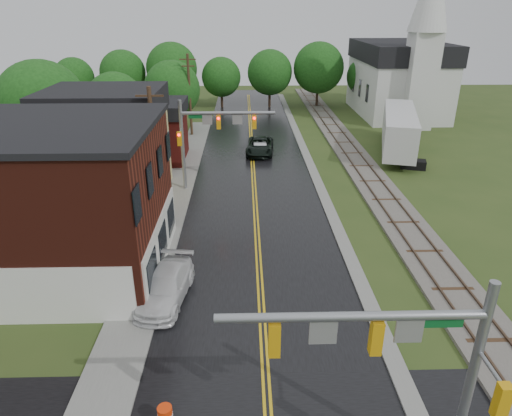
{
  "coord_description": "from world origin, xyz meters",
  "views": [
    {
      "loc": [
        -0.76,
        -7.68,
        13.62
      ],
      "look_at": [
        -0.16,
        15.17,
        3.5
      ],
      "focal_mm": 32.0,
      "sensor_mm": 36.0,
      "label": 1
    }
  ],
  "objects_px": {
    "tree_left_b": "(44,107)",
    "tree_left_c": "(117,103)",
    "traffic_signal_near": "(401,352)",
    "suv_dark": "(260,146)",
    "utility_pole_b": "(155,151)",
    "sedan_silver": "(260,149)",
    "traffic_signal_far": "(209,129)",
    "semi_trailer": "(399,129)",
    "tree_left_e": "(174,90)",
    "pickup_white": "(165,287)",
    "brick_building": "(25,201)",
    "church": "(402,71)",
    "utility_pole_c": "(190,94)"
  },
  "relations": [
    {
      "from": "traffic_signal_near",
      "to": "traffic_signal_far",
      "type": "bearing_deg",
      "value": 105.52
    },
    {
      "from": "tree_left_c",
      "to": "pickup_white",
      "type": "xyz_separation_m",
      "value": [
        9.05,
        -28.16,
        -3.76
      ]
    },
    {
      "from": "suv_dark",
      "to": "semi_trailer",
      "type": "xyz_separation_m",
      "value": [
        13.89,
        0.01,
        1.67
      ]
    },
    {
      "from": "traffic_signal_far",
      "to": "utility_pole_b",
      "type": "relative_size",
      "value": 0.82
    },
    {
      "from": "church",
      "to": "traffic_signal_near",
      "type": "bearing_deg",
      "value": -107.72
    },
    {
      "from": "suv_dark",
      "to": "semi_trailer",
      "type": "distance_m",
      "value": 13.99
    },
    {
      "from": "sedan_silver",
      "to": "tree_left_b",
      "type": "bearing_deg",
      "value": -167.6
    },
    {
      "from": "traffic_signal_near",
      "to": "utility_pole_c",
      "type": "distance_m",
      "value": 43.24
    },
    {
      "from": "utility_pole_c",
      "to": "sedan_silver",
      "type": "height_order",
      "value": "utility_pole_c"
    },
    {
      "from": "church",
      "to": "pickup_white",
      "type": "relative_size",
      "value": 3.86
    },
    {
      "from": "traffic_signal_near",
      "to": "pickup_white",
      "type": "distance_m",
      "value": 13.45
    },
    {
      "from": "traffic_signal_near",
      "to": "tree_left_e",
      "type": "height_order",
      "value": "tree_left_e"
    },
    {
      "from": "utility_pole_b",
      "to": "tree_left_c",
      "type": "relative_size",
      "value": 1.18
    },
    {
      "from": "traffic_signal_near",
      "to": "tree_left_b",
      "type": "distance_m",
      "value": 36.73
    },
    {
      "from": "pickup_white",
      "to": "tree_left_b",
      "type": "bearing_deg",
      "value": 130.73
    },
    {
      "from": "tree_left_b",
      "to": "tree_left_e",
      "type": "distance_m",
      "value": 16.67
    },
    {
      "from": "traffic_signal_near",
      "to": "utility_pole_b",
      "type": "bearing_deg",
      "value": 117.19
    },
    {
      "from": "church",
      "to": "traffic_signal_near",
      "type": "height_order",
      "value": "church"
    },
    {
      "from": "traffic_signal_near",
      "to": "suv_dark",
      "type": "height_order",
      "value": "traffic_signal_near"
    },
    {
      "from": "traffic_signal_near",
      "to": "church",
      "type": "bearing_deg",
      "value": 72.28
    },
    {
      "from": "tree_left_e",
      "to": "traffic_signal_far",
      "type": "bearing_deg",
      "value": -74.11
    },
    {
      "from": "tree_left_b",
      "to": "semi_trailer",
      "type": "bearing_deg",
      "value": 8.35
    },
    {
      "from": "utility_pole_b",
      "to": "utility_pole_c",
      "type": "height_order",
      "value": "same"
    },
    {
      "from": "utility_pole_b",
      "to": "suv_dark",
      "type": "relative_size",
      "value": 1.61
    },
    {
      "from": "utility_pole_c",
      "to": "tree_left_b",
      "type": "xyz_separation_m",
      "value": [
        -11.05,
        -12.1,
        1.0
      ]
    },
    {
      "from": "brick_building",
      "to": "sedan_silver",
      "type": "height_order",
      "value": "brick_building"
    },
    {
      "from": "brick_building",
      "to": "tree_left_e",
      "type": "bearing_deg",
      "value": 83.29
    },
    {
      "from": "utility_pole_c",
      "to": "semi_trailer",
      "type": "bearing_deg",
      "value": -18.81
    },
    {
      "from": "tree_left_e",
      "to": "semi_trailer",
      "type": "bearing_deg",
      "value": -21.39
    },
    {
      "from": "brick_building",
      "to": "semi_trailer",
      "type": "bearing_deg",
      "value": 38.58
    },
    {
      "from": "utility_pole_c",
      "to": "semi_trailer",
      "type": "distance_m",
      "value": 22.82
    },
    {
      "from": "traffic_signal_far",
      "to": "tree_left_e",
      "type": "relative_size",
      "value": 0.9
    },
    {
      "from": "sedan_silver",
      "to": "utility_pole_b",
      "type": "bearing_deg",
      "value": -118.76
    },
    {
      "from": "tree_left_b",
      "to": "pickup_white",
      "type": "bearing_deg",
      "value": -57.09
    },
    {
      "from": "traffic_signal_near",
      "to": "tree_left_e",
      "type": "bearing_deg",
      "value": 105.68
    },
    {
      "from": "tree_left_b",
      "to": "tree_left_c",
      "type": "relative_size",
      "value": 1.27
    },
    {
      "from": "brick_building",
      "to": "semi_trailer",
      "type": "distance_m",
      "value": 34.8
    },
    {
      "from": "traffic_signal_far",
      "to": "tree_left_e",
      "type": "xyz_separation_m",
      "value": [
        -5.38,
        18.9,
        -0.16
      ]
    },
    {
      "from": "tree_left_b",
      "to": "semi_trailer",
      "type": "height_order",
      "value": "tree_left_b"
    },
    {
      "from": "suv_dark",
      "to": "sedan_silver",
      "type": "bearing_deg",
      "value": -84.94
    },
    {
      "from": "traffic_signal_near",
      "to": "tree_left_e",
      "type": "distance_m",
      "value": 45.59
    },
    {
      "from": "traffic_signal_near",
      "to": "utility_pole_b",
      "type": "distance_m",
      "value": 22.49
    },
    {
      "from": "brick_building",
      "to": "traffic_signal_far",
      "type": "distance_m",
      "value": 15.03
    },
    {
      "from": "traffic_signal_far",
      "to": "sedan_silver",
      "type": "bearing_deg",
      "value": 65.13
    },
    {
      "from": "semi_trailer",
      "to": "utility_pole_c",
      "type": "bearing_deg",
      "value": 161.19
    },
    {
      "from": "traffic_signal_far",
      "to": "semi_trailer",
      "type": "relative_size",
      "value": 0.54
    },
    {
      "from": "church",
      "to": "utility_pole_c",
      "type": "relative_size",
      "value": 2.22
    },
    {
      "from": "utility_pole_b",
      "to": "tree_left_e",
      "type": "height_order",
      "value": "utility_pole_b"
    },
    {
      "from": "tree_left_c",
      "to": "semi_trailer",
      "type": "bearing_deg",
      "value": -6.44
    },
    {
      "from": "tree_left_c",
      "to": "church",
      "type": "bearing_deg",
      "value": 22.24
    }
  ]
}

